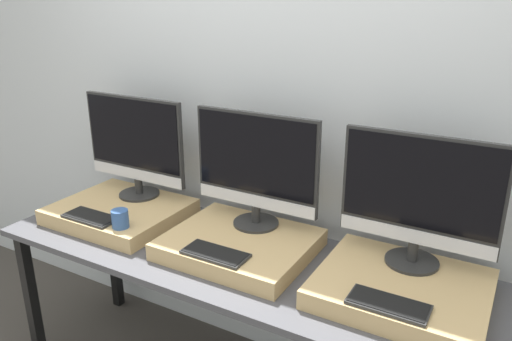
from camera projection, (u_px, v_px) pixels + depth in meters
name	position (u px, v px, depth m)	size (l,w,h in m)	color
wall_back	(281.00, 117.00, 2.32)	(8.00, 0.04, 2.60)	silver
workbench	(236.00, 269.00, 2.17)	(2.23, 0.70, 0.77)	#47474C
wooden_riser_left	(120.00, 211.00, 2.49)	(0.61, 0.52, 0.07)	tan
monitor_left	(135.00, 144.00, 2.50)	(0.59, 0.21, 0.52)	#282828
keyboard_left	(91.00, 217.00, 2.33)	(0.27, 0.12, 0.01)	#2D2D2D
mug	(120.00, 219.00, 2.23)	(0.08, 0.08, 0.08)	#335693
wooden_riser_center	(240.00, 244.00, 2.17)	(0.61, 0.52, 0.07)	tan
monitor_center	(256.00, 166.00, 2.18)	(0.59, 0.21, 0.52)	#282828
keyboard_center	(215.00, 253.00, 2.00)	(0.27, 0.12, 0.01)	#2D2D2D
wooden_riser_right	(401.00, 289.00, 1.84)	(0.61, 0.52, 0.07)	tan
monitor_right	(419.00, 197.00, 1.85)	(0.59, 0.21, 0.52)	#282828
keyboard_right	(388.00, 304.00, 1.67)	(0.27, 0.12, 0.01)	#2D2D2D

